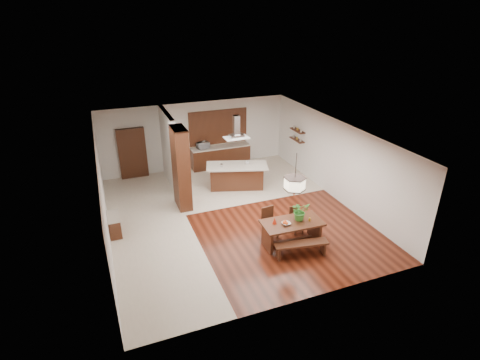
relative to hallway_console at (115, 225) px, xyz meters
name	(u,v)px	position (x,y,z in m)	size (l,w,h in m)	color
room_shell	(231,158)	(3.81, -0.20, 1.75)	(9.00, 9.04, 2.92)	#3A140A
tile_hallway	(151,230)	(1.06, -0.20, -0.31)	(2.50, 9.00, 0.01)	beige
tile_kitchen	(240,180)	(5.06, 2.30, -0.31)	(5.50, 4.00, 0.01)	beige
soffit_band	(231,134)	(3.81, -0.20, 2.57)	(8.00, 9.00, 0.02)	#3B1C0E
partition_pier	(181,168)	(2.41, 1.00, 1.14)	(0.45, 1.00, 2.90)	#32180E
partition_stub	(169,149)	(2.41, 3.10, 1.14)	(0.18, 2.40, 2.90)	silver
hallway_console	(115,225)	(0.00, 0.00, 0.00)	(0.37, 0.88, 0.63)	#32180E
hallway_doorway	(133,153)	(1.11, 4.20, 0.74)	(1.10, 0.20, 2.10)	#32180E
rear_counter	(221,156)	(4.81, 4.00, 0.16)	(2.60, 0.62, 0.95)	#32180E
kitchen_window	(218,127)	(4.81, 4.26, 1.44)	(2.60, 0.08, 1.50)	#A37331
shelf_lower	(297,140)	(7.68, 2.40, 1.08)	(0.26, 0.90, 0.04)	#32180E
shelf_upper	(297,131)	(7.68, 2.40, 1.49)	(0.26, 0.90, 0.04)	#32180E
dining_table	(292,228)	(4.87, -2.47, 0.23)	(1.83, 0.97, 0.75)	#32180E
dining_bench	(301,249)	(4.85, -3.11, -0.10)	(1.54, 0.34, 0.43)	#32180E
dining_chair_left	(270,223)	(4.45, -1.90, 0.16)	(0.42, 0.42, 0.96)	#32180E
dining_chair_right	(297,220)	(5.34, -1.94, 0.11)	(0.37, 0.37, 0.84)	#32180E
pendant_lantern	(295,175)	(4.87, -2.47, 1.93)	(0.64, 0.64, 1.31)	#FFECC3
foliage_plant	(300,211)	(5.14, -2.42, 0.72)	(0.51, 0.45, 0.57)	#337D29
fruit_bowl	(286,224)	(4.64, -2.53, 0.46)	(0.25, 0.25, 0.06)	beige
napkin_cone	(275,221)	(4.35, -2.36, 0.53)	(0.13, 0.13, 0.20)	#A51F0B
gold_ornament	(310,219)	(5.38, -2.59, 0.48)	(0.07, 0.07, 0.10)	gold
kitchen_island	(237,176)	(4.71, 1.73, 0.18)	(2.52, 1.67, 0.96)	#32180E
range_hood	(236,127)	(4.71, 1.73, 2.15)	(0.90, 0.55, 0.87)	silver
island_cup	(247,163)	(5.12, 1.65, 0.70)	(0.14, 0.14, 0.11)	silver
microwave	(203,146)	(4.03, 3.98, 0.77)	(0.50, 0.34, 0.28)	#AFB3B6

